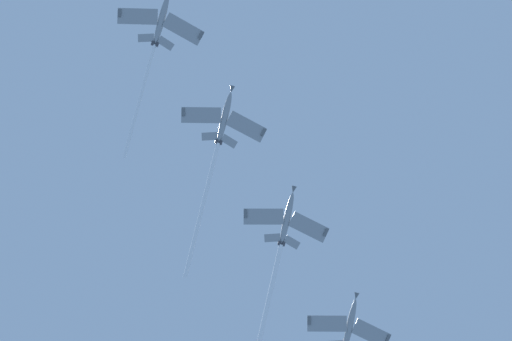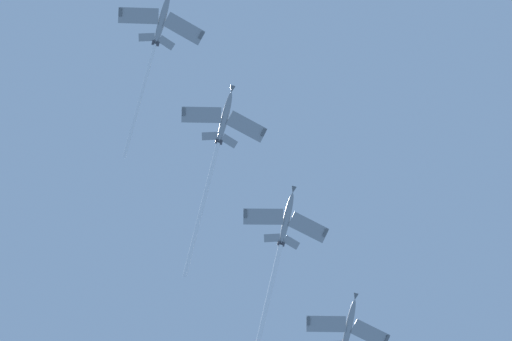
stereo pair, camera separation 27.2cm
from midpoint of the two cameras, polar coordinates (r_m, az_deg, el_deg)
name	(u,v)px [view 2 (the right image)]	position (r m, az deg, el deg)	size (l,w,h in m)	color
jet_lead	(157,40)	(151.46, -8.73, 11.21)	(22.51, 34.13, 16.11)	gray
jet_second	(216,154)	(148.07, -3.58, 1.49)	(24.71, 37.68, 18.27)	gray
jet_third	(278,255)	(147.98, 1.92, -7.37)	(23.87, 35.25, 17.61)	gray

